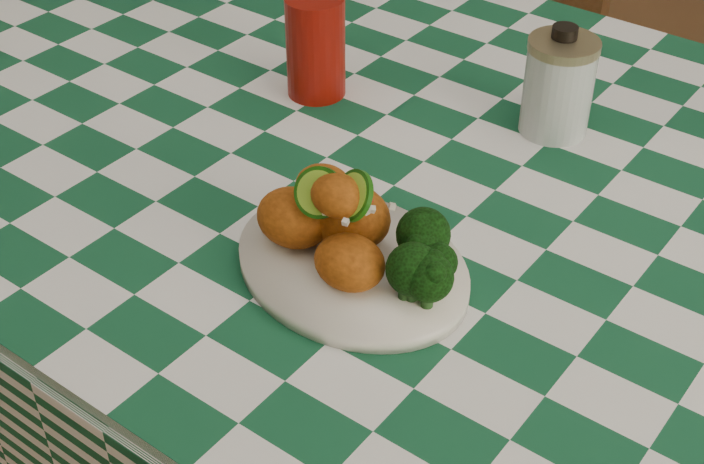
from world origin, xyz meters
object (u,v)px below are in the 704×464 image
Objects in this scene: fried_chicken_pile at (344,217)px; ketchup_bottle at (558,78)px; plate at (352,266)px; wooden_chair_left at (450,67)px; red_tumbler at (316,47)px; mason_jar at (558,87)px; dining_table at (412,382)px.

ketchup_bottle reaches higher than fried_chicken_pile.
fried_chicken_pile reaches higher than plate.
fried_chicken_pile is 1.06m from wooden_chair_left.
wooden_chair_left reaches higher than red_tumbler.
mason_jar is (0.00, -0.01, -0.01)m from ketchup_bottle.
red_tumbler is at bearing 132.96° from fried_chicken_pile.
dining_table is 11.87× the size of red_tumbler.
mason_jar is (0.31, 0.11, -0.01)m from red_tumbler.
dining_table is at bearing -117.29° from ketchup_bottle.
wooden_chair_left reaches higher than ketchup_bottle.
ketchup_bottle is at bearing 62.71° from dining_table.
mason_jar is at bearing 84.96° from plate.
wooden_chair_left reaches higher than dining_table.
red_tumbler is 1.10× the size of mason_jar.
plate is 2.16× the size of mason_jar.
plate is at bearing -45.87° from red_tumbler.
fried_chicken_pile is at bearing -96.63° from mason_jar.
plate is (0.06, -0.23, 0.40)m from dining_table.
plate is 0.39m from mason_jar.
mason_jar is at bearing 83.37° from fried_chicken_pile.
plate is 1.96× the size of red_tumbler.
ketchup_bottle is (0.04, 0.39, 0.00)m from fried_chicken_pile.
ketchup_bottle is at bearing -49.90° from wooden_chair_left.
ketchup_bottle is (0.09, 0.17, 0.46)m from dining_table.
ketchup_bottle is at bearing 85.65° from plate.
dining_table is 6.05× the size of plate.
plate is at bearing -75.67° from dining_table.
mason_jar is at bearing 60.70° from dining_table.
wooden_chair_left is (-0.38, 0.69, 0.11)m from dining_table.
red_tumbler is 0.14× the size of wooden_chair_left.
fried_chicken_pile is 0.16× the size of wooden_chair_left.
wooden_chair_left is at bearing 115.45° from plate.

